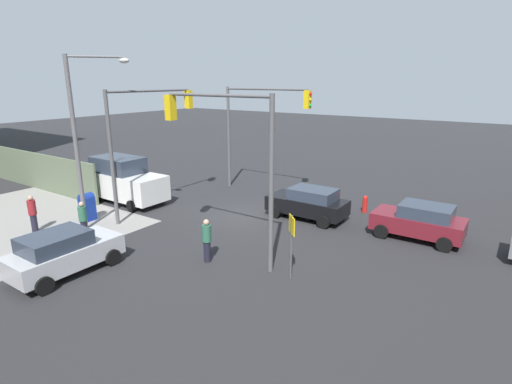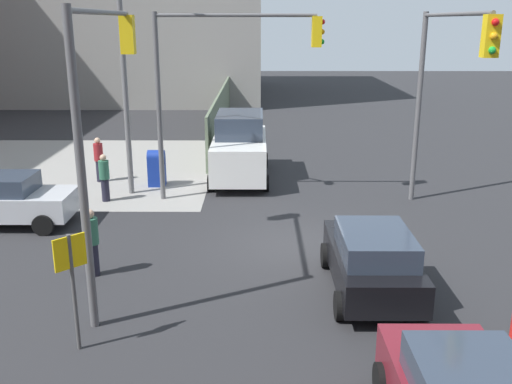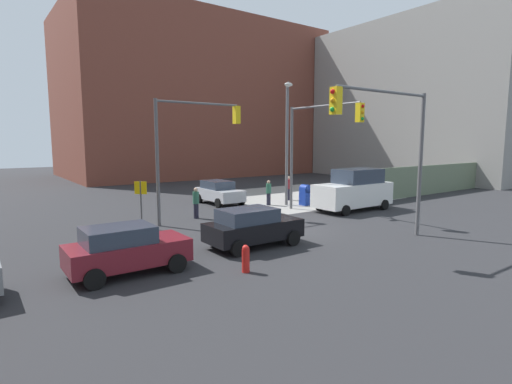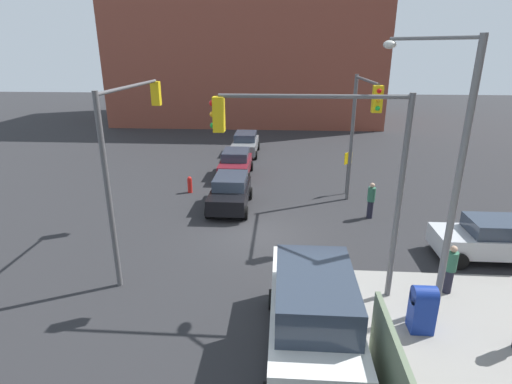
{
  "view_description": "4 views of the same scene",
  "coord_description": "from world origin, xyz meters",
  "px_view_note": "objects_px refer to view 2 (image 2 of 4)",
  "views": [
    {
      "loc": [
        -11.76,
        16.03,
        6.94
      ],
      "look_at": [
        -0.78,
        0.04,
        1.46
      ],
      "focal_mm": 28.0,
      "sensor_mm": 36.0,
      "label": 1
    },
    {
      "loc": [
        -15.25,
        1.02,
        6.19
      ],
      "look_at": [
        1.3,
        1.11,
        1.22
      ],
      "focal_mm": 40.0,
      "sensor_mm": 36.0,
      "label": 2
    },
    {
      "loc": [
        -12.3,
        -14.92,
        4.39
      ],
      "look_at": [
        -1.2,
        0.48,
        1.95
      ],
      "focal_mm": 28.0,
      "sensor_mm": 36.0,
      "label": 3
    },
    {
      "loc": [
        15.99,
        0.94,
        7.6
      ],
      "look_at": [
        -0.11,
        -0.13,
        1.85
      ],
      "focal_mm": 28.0,
      "sensor_mm": 36.0,
      "label": 4
    }
  ],
  "objects_px": {
    "street_lamp_corner": "(130,66)",
    "pedestrian_crossing": "(104,177)",
    "pedestrian_waiting": "(99,159)",
    "traffic_signal_se_corner": "(443,74)",
    "traffic_signal_nw_corner": "(103,95)",
    "mailbox_blue": "(157,167)",
    "hatchback_black": "(372,259)",
    "traffic_signal_ne_corner": "(222,69)",
    "pedestrian_walking_north": "(92,241)",
    "van_white_delivery": "(240,147)",
    "hatchback_silver": "(7,199)"
  },
  "relations": [
    {
      "from": "street_lamp_corner",
      "to": "pedestrian_crossing",
      "type": "distance_m",
      "value": 4.01
    },
    {
      "from": "pedestrian_crossing",
      "to": "pedestrian_waiting",
      "type": "bearing_deg",
      "value": -77.69
    },
    {
      "from": "traffic_signal_se_corner",
      "to": "street_lamp_corner",
      "type": "xyz_separation_m",
      "value": [
        2.79,
        10.01,
        0.04
      ]
    },
    {
      "from": "street_lamp_corner",
      "to": "traffic_signal_nw_corner",
      "type": "bearing_deg",
      "value": -172.32
    },
    {
      "from": "mailbox_blue",
      "to": "hatchback_black",
      "type": "height_order",
      "value": "hatchback_black"
    },
    {
      "from": "mailbox_blue",
      "to": "pedestrian_waiting",
      "type": "relative_size",
      "value": 0.8
    },
    {
      "from": "traffic_signal_nw_corner",
      "to": "traffic_signal_se_corner",
      "type": "relative_size",
      "value": 1.0
    },
    {
      "from": "traffic_signal_se_corner",
      "to": "pedestrian_crossing",
      "type": "relative_size",
      "value": 3.79
    },
    {
      "from": "traffic_signal_ne_corner",
      "to": "street_lamp_corner",
      "type": "height_order",
      "value": "street_lamp_corner"
    },
    {
      "from": "mailbox_blue",
      "to": "pedestrian_crossing",
      "type": "relative_size",
      "value": 0.83
    },
    {
      "from": "traffic_signal_nw_corner",
      "to": "traffic_signal_ne_corner",
      "type": "bearing_deg",
      "value": -17.43
    },
    {
      "from": "hatchback_black",
      "to": "pedestrian_crossing",
      "type": "bearing_deg",
      "value": 48.82
    },
    {
      "from": "pedestrian_crossing",
      "to": "mailbox_blue",
      "type": "bearing_deg",
      "value": -133.66
    },
    {
      "from": "traffic_signal_se_corner",
      "to": "hatchback_black",
      "type": "distance_m",
      "value": 6.98
    },
    {
      "from": "traffic_signal_ne_corner",
      "to": "mailbox_blue",
      "type": "xyz_separation_m",
      "value": [
        1.7,
        2.71,
        -3.88
      ]
    },
    {
      "from": "traffic_signal_ne_corner",
      "to": "pedestrian_crossing",
      "type": "xyz_separation_m",
      "value": [
        -0.3,
        4.21,
        -3.75
      ]
    },
    {
      "from": "traffic_signal_ne_corner",
      "to": "pedestrian_waiting",
      "type": "relative_size",
      "value": 3.62
    },
    {
      "from": "mailbox_blue",
      "to": "pedestrian_walking_north",
      "type": "relative_size",
      "value": 0.81
    },
    {
      "from": "pedestrian_walking_north",
      "to": "hatchback_black",
      "type": "bearing_deg",
      "value": -137.57
    },
    {
      "from": "van_white_delivery",
      "to": "street_lamp_corner",
      "type": "bearing_deg",
      "value": 123.48
    },
    {
      "from": "traffic_signal_nw_corner",
      "to": "pedestrian_walking_north",
      "type": "height_order",
      "value": "traffic_signal_nw_corner"
    },
    {
      "from": "mailbox_blue",
      "to": "hatchback_silver",
      "type": "xyz_separation_m",
      "value": [
        -4.48,
        3.93,
        0.08
      ]
    },
    {
      "from": "pedestrian_walking_north",
      "to": "street_lamp_corner",
      "type": "bearing_deg",
      "value": -37.4
    },
    {
      "from": "pedestrian_walking_north",
      "to": "traffic_signal_se_corner",
      "type": "bearing_deg",
      "value": -106.66
    },
    {
      "from": "hatchback_black",
      "to": "pedestrian_crossing",
      "type": "height_order",
      "value": "pedestrian_crossing"
    },
    {
      "from": "van_white_delivery",
      "to": "pedestrian_crossing",
      "type": "bearing_deg",
      "value": 124.45
    },
    {
      "from": "traffic_signal_nw_corner",
      "to": "pedestrian_walking_north",
      "type": "relative_size",
      "value": 3.7
    },
    {
      "from": "van_white_delivery",
      "to": "pedestrian_walking_north",
      "type": "distance_m",
      "value": 10.02
    },
    {
      "from": "traffic_signal_ne_corner",
      "to": "pedestrian_waiting",
      "type": "distance_m",
      "value": 6.72
    },
    {
      "from": "hatchback_black",
      "to": "van_white_delivery",
      "type": "bearing_deg",
      "value": 18.36
    },
    {
      "from": "pedestrian_waiting",
      "to": "pedestrian_walking_north",
      "type": "xyz_separation_m",
      "value": [
        -8.8,
        -2.2,
        -0.02
      ]
    },
    {
      "from": "street_lamp_corner",
      "to": "pedestrian_waiting",
      "type": "xyz_separation_m",
      "value": [
        1.83,
        1.89,
        -3.76
      ]
    },
    {
      "from": "traffic_signal_ne_corner",
      "to": "mailbox_blue",
      "type": "height_order",
      "value": "traffic_signal_ne_corner"
    },
    {
      "from": "street_lamp_corner",
      "to": "traffic_signal_se_corner",
      "type": "bearing_deg",
      "value": -105.58
    },
    {
      "from": "traffic_signal_ne_corner",
      "to": "pedestrian_walking_north",
      "type": "relative_size",
      "value": 3.7
    },
    {
      "from": "van_white_delivery",
      "to": "pedestrian_walking_north",
      "type": "height_order",
      "value": "van_white_delivery"
    },
    {
      "from": "traffic_signal_se_corner",
      "to": "hatchback_black",
      "type": "relative_size",
      "value": 1.6
    },
    {
      "from": "traffic_signal_ne_corner",
      "to": "hatchback_black",
      "type": "bearing_deg",
      "value": -152.12
    },
    {
      "from": "mailbox_blue",
      "to": "van_white_delivery",
      "type": "distance_m",
      "value": 3.46
    },
    {
      "from": "mailbox_blue",
      "to": "pedestrian_waiting",
      "type": "distance_m",
      "value": 2.48
    },
    {
      "from": "traffic_signal_ne_corner",
      "to": "hatchback_black",
      "type": "height_order",
      "value": "traffic_signal_ne_corner"
    },
    {
      "from": "pedestrian_walking_north",
      "to": "pedestrian_waiting",
      "type": "bearing_deg",
      "value": -25.93
    },
    {
      "from": "mailbox_blue",
      "to": "pedestrian_walking_north",
      "type": "bearing_deg",
      "value": 178.6
    },
    {
      "from": "hatchback_silver",
      "to": "hatchback_black",
      "type": "distance_m",
      "value": 11.53
    },
    {
      "from": "street_lamp_corner",
      "to": "hatchback_black",
      "type": "height_order",
      "value": "street_lamp_corner"
    },
    {
      "from": "van_white_delivery",
      "to": "pedestrian_walking_north",
      "type": "relative_size",
      "value": 3.07
    },
    {
      "from": "traffic_signal_se_corner",
      "to": "traffic_signal_nw_corner",
      "type": "bearing_deg",
      "value": 117.64
    },
    {
      "from": "traffic_signal_nw_corner",
      "to": "hatchback_black",
      "type": "height_order",
      "value": "traffic_signal_nw_corner"
    },
    {
      "from": "street_lamp_corner",
      "to": "hatchback_silver",
      "type": "relative_size",
      "value": 2.03
    },
    {
      "from": "traffic_signal_nw_corner",
      "to": "hatchback_silver",
      "type": "height_order",
      "value": "traffic_signal_nw_corner"
    }
  ]
}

